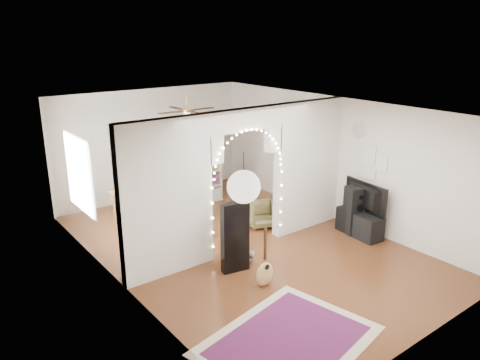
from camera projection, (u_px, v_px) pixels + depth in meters
floor at (244, 246)px, 9.12m from camera, size 7.50×7.50×0.00m
ceiling at (245, 108)px, 8.30m from camera, size 5.00×7.50×0.02m
wall_back at (151, 144)px, 11.55m from camera, size 5.00×0.02×2.70m
wall_front at (428, 252)px, 5.88m from camera, size 5.00×0.02×2.70m
wall_left at (118, 210)px, 7.26m from camera, size 0.02×7.50×2.70m
wall_right at (335, 159)px, 10.17m from camera, size 0.02×7.50×2.70m
divider_wall at (245, 177)px, 8.69m from camera, size 5.00×0.20×2.70m
fairy_lights at (249, 172)px, 8.56m from camera, size 1.64×0.04×1.60m
window at (79, 174)px, 8.59m from camera, size 0.04×1.20×1.40m
wall_clock at (359, 130)px, 9.47m from camera, size 0.03×0.31×0.31m
picture_frames at (373, 162)px, 9.35m from camera, size 0.02×0.50×0.70m
paper_lantern at (244, 187)px, 5.52m from camera, size 0.40×0.40×0.40m
ceiling_fan at (187, 111)px, 9.91m from camera, size 1.10×1.10×0.30m
area_rug at (289, 340)px, 6.33m from camera, size 2.60×2.15×0.02m
guitar_case at (235, 237)px, 8.02m from camera, size 0.50×0.25×1.26m
acoustic_guitar at (265, 265)px, 7.59m from camera, size 0.37×0.18×0.89m
tabby_cat at (247, 257)px, 8.42m from camera, size 0.21×0.46×0.30m
floor_speaker at (355, 210)px, 9.59m from camera, size 0.48×0.44×1.00m
media_console at (360, 224)px, 9.56m from camera, size 0.50×1.04×0.50m
tv at (362, 198)px, 9.39m from camera, size 0.25×1.08×0.62m
bookcase at (193, 174)px, 11.15m from camera, size 1.48×0.44×1.50m
dining_table at (142, 192)px, 10.13m from camera, size 1.23×0.85×0.76m
flower_vase at (142, 185)px, 10.08m from camera, size 0.19×0.19×0.19m
dining_chair_left at (172, 196)px, 11.18m from camera, size 0.69×0.70×0.49m
dining_chair_right at (262, 214)px, 10.01m from camera, size 0.75×0.76×0.52m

